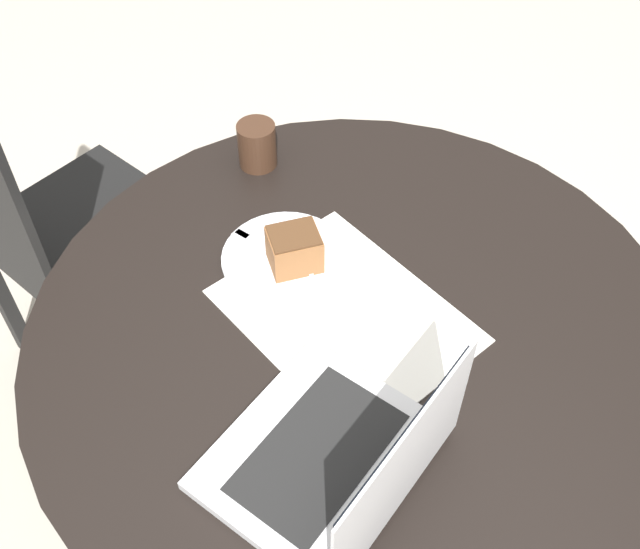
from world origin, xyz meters
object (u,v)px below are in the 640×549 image
chair (53,229)px  plate (285,258)px  coffee_glass (257,145)px  laptop (337,458)px

chair → plate: bearing=9.0°
chair → coffee_glass: size_ratio=11.15×
chair → plate: size_ratio=4.58×
plate → coffee_glass: bearing=-45.1°
plate → laptop: size_ratio=0.69×
chair → plate: chair is taller
plate → laptop: laptop is taller
plate → coffee_glass: size_ratio=2.44×
plate → chair: bearing=0.4°
chair → coffee_glass: bearing=31.5°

